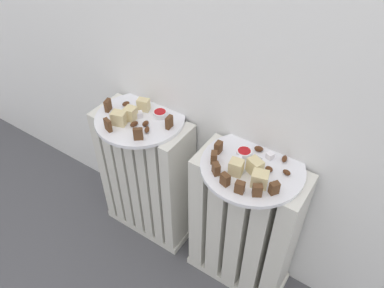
{
  "coord_description": "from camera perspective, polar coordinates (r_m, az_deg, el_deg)",
  "views": [
    {
      "loc": [
        0.48,
        -0.45,
        1.31
      ],
      "look_at": [
        0.0,
        0.28,
        0.55
      ],
      "focal_mm": 34.64,
      "sensor_mm": 36.0,
      "label": 1
    }
  ],
  "objects": [
    {
      "name": "plate_right",
      "position": [
        1.08,
        9.29,
        -3.48
      ],
      "size": [
        0.3,
        0.3,
        0.01
      ],
      "primitive_type": "cylinder",
      "color": "white",
      "rests_on": "radiator_right"
    },
    {
      "name": "marble_cake_slice_right_0",
      "position": [
        1.03,
        6.81,
        -3.59
      ],
      "size": [
        0.04,
        0.04,
        0.05
      ],
      "primitive_type": "cube",
      "rotation": [
        0.0,
        0.0,
        0.18
      ],
      "color": "beige",
      "rests_on": "plate_right"
    },
    {
      "name": "medjool_date_left_1",
      "position": [
        1.18,
        -6.95,
        2.23
      ],
      "size": [
        0.03,
        0.03,
        0.02
      ],
      "primitive_type": "ellipsoid",
      "rotation": [
        0.0,
        0.0,
        2.06
      ],
      "color": "#4C2814",
      "rests_on": "plate_left"
    },
    {
      "name": "dark_cake_slice_right_3",
      "position": [
        1.0,
        5.12,
        -5.46
      ],
      "size": [
        0.03,
        0.02,
        0.04
      ],
      "primitive_type": "cube",
      "rotation": [
        0.0,
        0.0,
        -0.28
      ],
      "color": "#56351E",
      "rests_on": "plate_right"
    },
    {
      "name": "jam_bowl_left",
      "position": [
        1.24,
        -4.94,
        4.69
      ],
      "size": [
        0.05,
        0.05,
        0.02
      ],
      "color": "white",
      "rests_on": "plate_left"
    },
    {
      "name": "dark_cake_slice_right_5",
      "position": [
        0.99,
        10.02,
        -7.05
      ],
      "size": [
        0.03,
        0.03,
        0.04
      ],
      "primitive_type": "cube",
      "rotation": [
        0.0,
        0.0,
        0.55
      ],
      "color": "#56351E",
      "rests_on": "plate_right"
    },
    {
      "name": "turkish_delight_right_0",
      "position": [
        1.07,
        7.2,
        -2.47
      ],
      "size": [
        0.03,
        0.03,
        0.02
      ],
      "primitive_type": "cube",
      "rotation": [
        0.0,
        0.0,
        0.62
      ],
      "color": "white",
      "rests_on": "plate_right"
    },
    {
      "name": "dark_cake_slice_left_0",
      "position": [
        1.29,
        -12.83,
        5.84
      ],
      "size": [
        0.02,
        0.03,
        0.04
      ],
      "primitive_type": "cube",
      "rotation": [
        0.0,
        0.0,
        -1.3
      ],
      "color": "#56351E",
      "rests_on": "plate_left"
    },
    {
      "name": "medjool_date_right_2",
      "position": [
        1.06,
        11.76,
        -3.81
      ],
      "size": [
        0.03,
        0.02,
        0.01
      ],
      "primitive_type": "ellipsoid",
      "rotation": [
        0.0,
        0.0,
        3.0
      ],
      "color": "#4C2814",
      "rests_on": "plate_right"
    },
    {
      "name": "marble_cake_slice_left_2",
      "position": [
        1.22,
        -11.18,
        3.93
      ],
      "size": [
        0.05,
        0.05,
        0.05
      ],
      "primitive_type": "cube",
      "rotation": [
        0.0,
        0.0,
        0.31
      ],
      "color": "beige",
      "rests_on": "plate_left"
    },
    {
      "name": "turkish_delight_right_1",
      "position": [
        1.1,
        11.94,
        -1.79
      ],
      "size": [
        0.02,
        0.02,
        0.02
      ],
      "primitive_type": "cube",
      "rotation": [
        0.0,
        0.0,
        1.23
      ],
      "color": "white",
      "rests_on": "plate_right"
    },
    {
      "name": "turkish_delight_left_1",
      "position": [
        1.31,
        -8.04,
        6.51
      ],
      "size": [
        0.02,
        0.02,
        0.02
      ],
      "primitive_type": "cube",
      "rotation": [
        0.0,
        0.0,
        0.31
      ],
      "color": "white",
      "rests_on": "plate_left"
    },
    {
      "name": "radiator_left",
      "position": [
        1.45,
        -6.95,
        -5.18
      ],
      "size": [
        0.36,
        0.16,
        0.56
      ],
      "color": "silver",
      "rests_on": "ground_plane"
    },
    {
      "name": "radiator_right",
      "position": [
        1.3,
        7.9,
        -12.6
      ],
      "size": [
        0.36,
        0.16,
        0.56
      ],
      "color": "silver",
      "rests_on": "ground_plane"
    },
    {
      "name": "fork",
      "position": [
        1.08,
        9.23,
        -3.1
      ],
      "size": [
        0.03,
        0.1,
        0.0
      ],
      "color": "#B7B7BC",
      "rests_on": "plate_right"
    },
    {
      "name": "medjool_date_left_0",
      "position": [
        1.21,
        -8.91,
        3.06
      ],
      "size": [
        0.02,
        0.03,
        0.02
      ],
      "primitive_type": "ellipsoid",
      "rotation": [
        0.0,
        0.0,
        1.29
      ],
      "color": "#4C2814",
      "rests_on": "plate_left"
    },
    {
      "name": "dark_cake_slice_right_4",
      "position": [
        0.99,
        7.36,
        -6.62
      ],
      "size": [
        0.03,
        0.02,
        0.04
      ],
      "primitive_type": "cube",
      "rotation": [
        0.0,
        0.0,
        0.14
      ],
      "color": "#56351E",
      "rests_on": "plate_right"
    },
    {
      "name": "dark_cake_slice_right_2",
      "position": [
        1.03,
        3.74,
        -3.83
      ],
      "size": [
        0.03,
        0.03,
        0.04
      ],
      "primitive_type": "cube",
      "rotation": [
        0.0,
        0.0,
        -0.69
      ],
      "color": "#56351E",
      "rests_on": "plate_right"
    },
    {
      "name": "marble_cake_slice_right_1",
      "position": [
        1.04,
        9.67,
        -3.44
      ],
      "size": [
        0.05,
        0.04,
        0.05
      ],
      "primitive_type": "cube",
      "rotation": [
        0.0,
        0.0,
        -0.38
      ],
      "color": "beige",
      "rests_on": "plate_right"
    },
    {
      "name": "dark_cake_slice_right_0",
      "position": [
        1.09,
        4.08,
        -0.51
      ],
      "size": [
        0.02,
        0.03,
        0.04
      ],
      "primitive_type": "cube",
      "rotation": [
        0.0,
        0.0,
        -1.52
      ],
      "color": "#56351E",
      "rests_on": "plate_right"
    },
    {
      "name": "medjool_date_right_1",
      "position": [
        1.1,
        14.05,
        -2.21
      ],
      "size": [
        0.02,
        0.03,
        0.02
      ],
      "primitive_type": "ellipsoid",
      "rotation": [
        0.0,
        0.0,
        1.75
      ],
      "color": "#4C2814",
      "rests_on": "plate_right"
    },
    {
      "name": "marble_cake_slice_left_0",
      "position": [
        1.27,
        -7.47,
        6.02
      ],
      "size": [
        0.05,
        0.04,
        0.04
      ],
      "primitive_type": "cube",
      "rotation": [
        0.0,
        0.0,
        0.3
      ],
      "color": "beige",
      "rests_on": "plate_left"
    },
    {
      "name": "medjool_date_right_3",
      "position": [
        1.12,
        10.24,
        -0.73
      ],
      "size": [
        0.03,
        0.03,
        0.02
      ],
      "primitive_type": "ellipsoid",
      "rotation": [
        0.0,
        0.0,
        0.3
      ],
      "color": "#4C2814",
      "rests_on": "plate_right"
    },
    {
      "name": "jam_bowl_right",
      "position": [
        1.1,
        8.02,
        -1.35
      ],
      "size": [
        0.05,
        0.05,
        0.02
      ],
      "color": "white",
      "rests_on": "plate_right"
    },
    {
      "name": "marble_cake_slice_right_2",
      "position": [
        1.01,
        10.4,
        -5.32
      ],
      "size": [
        0.05,
        0.05,
        0.04
      ],
      "primitive_type": "cube",
      "rotation": [
        0.0,
        0.0,
        0.26
      ],
      "color": "beige",
      "rests_on": "plate_right"
    },
    {
      "name": "turkish_delight_left_0",
      "position": [
        1.24,
        -8.08,
        4.55
      ],
      "size": [
        0.03,
        0.03,
        0.02
      ],
      "primitive_type": "cube",
      "rotation": [
        0.0,
        0.0,
        0.76
      ],
      "color": "white",
      "rests_on": "plate_left"
    },
    {
      "name": "dark_cake_slice_left_1",
      "position": [
        1.2,
        -12.82,
        2.87
      ],
      "size": [
        0.03,
        0.02,
        0.04
      ],
      "primitive_type": "cube",
      "rotation": [
        0.0,
        0.0,
        -0.32
      ],
      "color": "#56351E",
      "rests_on": "plate_left"
    },
    {
      "name": "medjool_date_right_0",
      "position": [
        1.07,
        14.37,
        -4.26
      ],
      "size": [
        0.03,
        0.02,
        0.01
      ],
      "primitive_type": "ellipsoid",
      "rotation": [
        0.0,
        0.0,
        2.95
      ],
      "color": "#4C2814",
      "rests_on": "plate_right"
    },
    {
      "name": "dark_cake_slice_left_2",
      "position": [
        1.15,
        -8.3,
        1.54
      ],
      "size": [
        0.03,
        0.03,
        0.04
      ],
      "primitive_type": "cube",
      "rotation": [
        0.0,
        0.0,
        0.66
      ],
      "color": "#56351E",
      "rests_on": "plate_left"
    },
    {
      "name": "medjool_date_left_3",
      "position": [
        1.31,
        -10.14,
        6.13
      ],
      "size": [
        0.03,
        0.03,
        0.01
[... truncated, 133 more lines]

